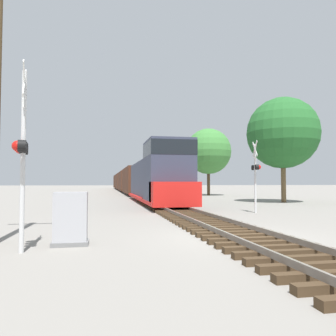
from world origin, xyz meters
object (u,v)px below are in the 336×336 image
freight_train (128,181)px  tree_far_right (283,133)px  crossing_signal_near (22,149)px  crossing_signal_far (256,171)px  relay_cabinet (71,219)px  tree_mid_background (208,151)px

freight_train → tree_far_right: (11.19, -32.88, 4.10)m
crossing_signal_near → crossing_signal_far: size_ratio=1.14×
relay_cabinet → tree_mid_background: 36.20m
crossing_signal_far → relay_cabinet: size_ratio=2.81×
crossing_signal_far → tree_far_right: size_ratio=0.45×
freight_train → tree_far_right: size_ratio=9.01×
freight_train → crossing_signal_near: crossing_signal_near is taller
crossing_signal_far → tree_far_right: 11.56m
tree_far_right → tree_mid_background: size_ratio=1.02×
freight_train → relay_cabinet: bearing=-95.8°
freight_train → crossing_signal_near: (-6.17, -50.26, 0.59)m
crossing_signal_far → tree_mid_background: tree_mid_background is taller
crossing_signal_near → crossing_signal_far: (10.56, 8.79, -0.15)m
tree_mid_background → crossing_signal_near: bearing=-115.3°
freight_train → tree_mid_background: tree_mid_background is taller
crossing_signal_near → tree_far_right: tree_far_right is taller
crossing_signal_near → relay_cabinet: bearing=116.5°
relay_cabinet → tree_far_right: 23.83m
crossing_signal_near → tree_mid_background: tree_mid_background is taller
relay_cabinet → tree_mid_background: bearing=65.8°
relay_cabinet → freight_train: bearing=84.2°
crossing_signal_near → tree_mid_background: bearing=145.9°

